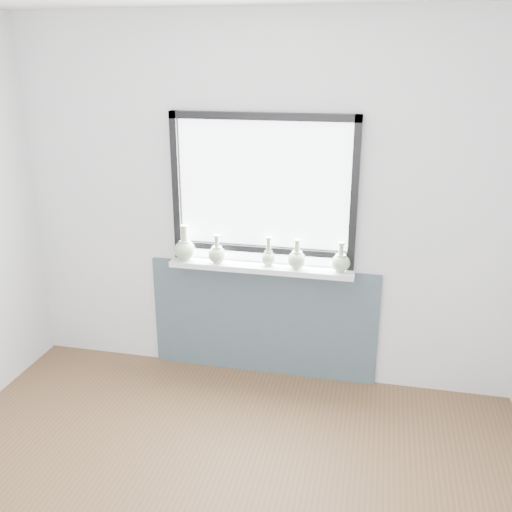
% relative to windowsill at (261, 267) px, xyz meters
% --- Properties ---
extents(back_wall, '(3.60, 0.02, 2.60)m').
position_rel_windowsill_xyz_m(back_wall, '(0.00, 0.10, 0.42)').
color(back_wall, silver).
rests_on(back_wall, ground).
extents(apron_panel, '(1.70, 0.03, 0.86)m').
position_rel_windowsill_xyz_m(apron_panel, '(0.00, 0.07, -0.45)').
color(apron_panel, '#43555E').
rests_on(apron_panel, ground).
extents(windowsill, '(1.32, 0.18, 0.04)m').
position_rel_windowsill_xyz_m(windowsill, '(0.00, 0.00, 0.00)').
color(windowsill, white).
rests_on(windowsill, apron_panel).
extents(window, '(1.30, 0.06, 1.05)m').
position_rel_windowsill_xyz_m(window, '(0.00, 0.06, 0.56)').
color(window, black).
rests_on(window, windowsill).
extents(vase_a, '(0.16, 0.16, 0.26)m').
position_rel_windowsill_xyz_m(vase_a, '(-0.56, -0.01, 0.10)').
color(vase_a, '#A9C19B').
rests_on(vase_a, windowsill).
extents(vase_b, '(0.13, 0.13, 0.21)m').
position_rel_windowsill_xyz_m(vase_b, '(-0.31, -0.03, 0.09)').
color(vase_b, '#A9C19B').
rests_on(vase_b, windowsill).
extents(vase_c, '(0.11, 0.11, 0.21)m').
position_rel_windowsill_xyz_m(vase_c, '(0.05, 0.01, 0.08)').
color(vase_c, '#A9C19B').
rests_on(vase_c, windowsill).
extents(vase_d, '(0.13, 0.13, 0.21)m').
position_rel_windowsill_xyz_m(vase_d, '(0.26, -0.01, 0.09)').
color(vase_d, '#A9C19B').
rests_on(vase_d, windowsill).
extents(vase_e, '(0.13, 0.13, 0.21)m').
position_rel_windowsill_xyz_m(vase_e, '(0.56, -0.01, 0.09)').
color(vase_e, '#A9C19B').
rests_on(vase_e, windowsill).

